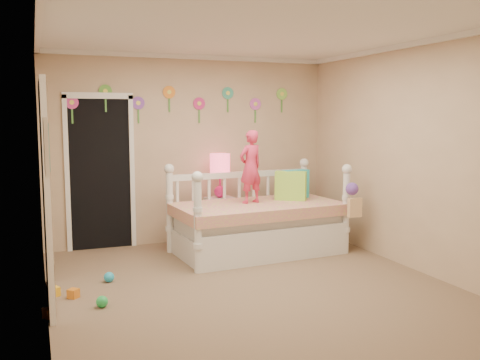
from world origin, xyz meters
name	(u,v)px	position (x,y,z in m)	size (l,w,h in m)	color
floor	(252,287)	(0.00, 0.00, 0.00)	(4.00, 4.50, 0.01)	#7F684C
ceiling	(253,31)	(0.00, 0.00, 2.60)	(4.00, 4.50, 0.01)	white
back_wall	(191,149)	(0.00, 2.25, 1.30)	(4.00, 0.01, 2.60)	tan
left_wall	(41,170)	(-2.00, 0.00, 1.30)	(0.01, 4.50, 2.60)	tan
right_wall	(413,157)	(2.00, 0.00, 1.30)	(0.01, 4.50, 2.60)	tan
crown_molding	(253,34)	(0.00, 0.00, 2.57)	(4.00, 4.50, 0.06)	white
daybed	(258,208)	(0.60, 1.28, 0.59)	(2.16, 1.16, 1.17)	white
pillow_turquoise	(295,184)	(1.25, 1.47, 0.84)	(0.39, 0.14, 0.39)	#23AFA9
pillow_lime	(291,186)	(1.11, 1.35, 0.84)	(0.41, 0.15, 0.39)	#9FE646
child	(251,167)	(0.53, 1.33, 1.12)	(0.34, 0.22, 0.94)	#E43459
nightstand	(220,220)	(0.34, 2.00, 0.32)	(0.38, 0.29, 0.64)	white
table_lamp	(220,169)	(0.34, 2.00, 1.04)	(0.28, 0.28, 0.61)	#D71C70
closet_doorway	(100,172)	(-1.25, 2.23, 1.03)	(0.90, 0.04, 2.07)	black
flower_decals	(184,103)	(-0.09, 2.24, 1.94)	(3.40, 0.02, 0.50)	#B2668C
mirror_closet	(47,193)	(-1.96, 0.30, 1.05)	(0.07, 1.30, 2.10)	white
wall_picture	(46,147)	(-1.97, -0.90, 1.55)	(0.05, 0.34, 0.42)	white
hanging_bag	(353,201)	(1.63, 0.66, 0.71)	(0.20, 0.16, 0.36)	beige
toy_scatter	(74,294)	(-1.75, 0.26, 0.06)	(0.80, 1.30, 0.11)	#996666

